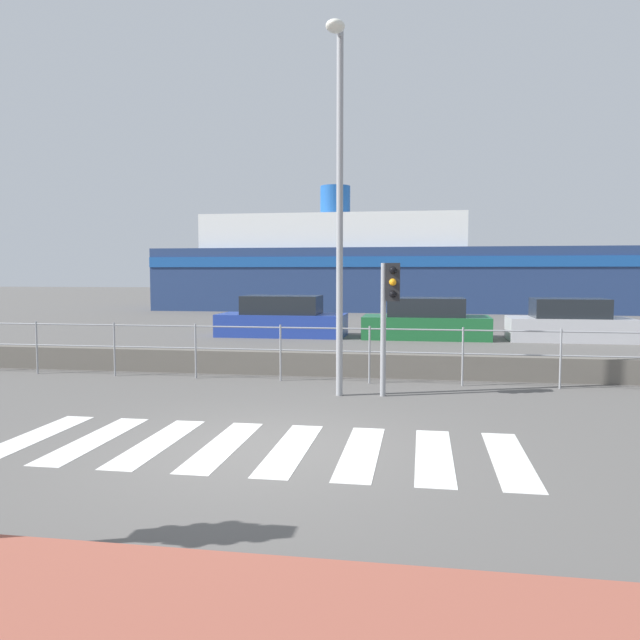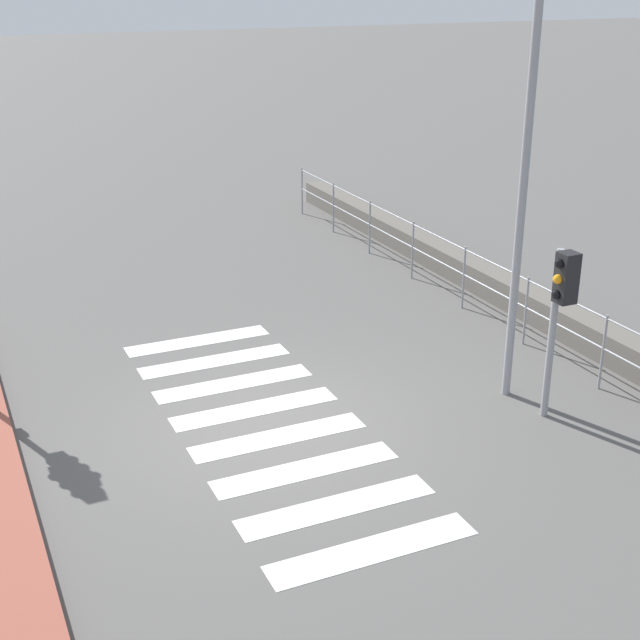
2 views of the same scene
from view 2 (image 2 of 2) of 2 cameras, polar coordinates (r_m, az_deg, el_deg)
The scene contains 6 objects.
ground_plane at distance 12.19m, azimuth -3.27°, elevation -6.82°, with size 160.00×160.00×0.00m, color #565451.
crosswalk at distance 12.29m, azimuth -3.47°, elevation -6.55°, with size 6.75×2.40×0.01m.
seawall at distance 14.91m, azimuth 17.73°, elevation -1.29°, with size 22.54×0.55×0.51m.
harbor_fence at distance 14.18m, azimuth 15.31°, elevation 0.04°, with size 20.32×0.04×1.17m.
traffic_light_far at distance 12.06m, azimuth 15.14°, elevation 1.35°, with size 0.34×0.32×2.41m.
streetlamp at distance 12.09m, azimuth 12.71°, elevation 12.43°, with size 0.32×0.88×6.51m.
Camera 2 is at (10.03, -3.80, 5.80)m, focal length 50.00 mm.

